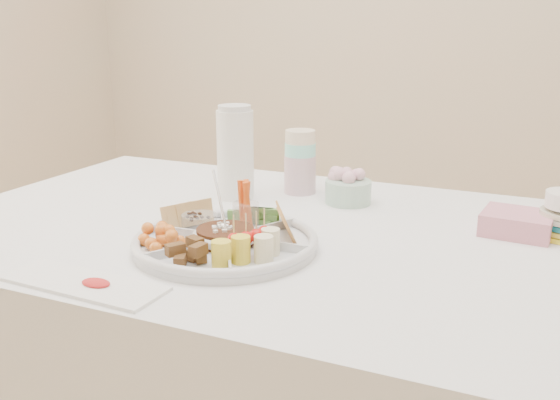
% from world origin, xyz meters
% --- Properties ---
extents(dining_table, '(1.52, 1.02, 0.76)m').
position_xyz_m(dining_table, '(0.00, 0.00, 0.38)').
color(dining_table, white).
rests_on(dining_table, floor).
extents(party_tray, '(0.39, 0.39, 0.04)m').
position_xyz_m(party_tray, '(0.02, -0.17, 0.78)').
color(party_tray, white).
rests_on(party_tray, dining_table).
extents(bean_dip, '(0.12, 0.12, 0.04)m').
position_xyz_m(bean_dip, '(0.02, -0.17, 0.79)').
color(bean_dip, black).
rests_on(bean_dip, party_tray).
extents(tortillas, '(0.10, 0.10, 0.06)m').
position_xyz_m(tortillas, '(0.14, -0.10, 0.80)').
color(tortillas, '#A3613B').
rests_on(tortillas, party_tray).
extents(carrot_cucumber, '(0.12, 0.12, 0.11)m').
position_xyz_m(carrot_cucumber, '(0.02, -0.04, 0.82)').
color(carrot_cucumber, orange).
rests_on(carrot_cucumber, party_tray).
extents(pita_raisins, '(0.11, 0.11, 0.06)m').
position_xyz_m(pita_raisins, '(-0.09, -0.11, 0.80)').
color(pita_raisins, tan).
rests_on(pita_raisins, party_tray).
extents(cherries, '(0.12, 0.12, 0.05)m').
position_xyz_m(cherries, '(-0.09, -0.24, 0.79)').
color(cherries, orange).
rests_on(cherries, party_tray).
extents(granola_chunks, '(0.10, 0.10, 0.04)m').
position_xyz_m(granola_chunks, '(0.03, -0.30, 0.79)').
color(granola_chunks, '#473820').
rests_on(granola_chunks, party_tray).
extents(banana_tomato, '(0.12, 0.12, 0.10)m').
position_xyz_m(banana_tomato, '(0.14, -0.23, 0.82)').
color(banana_tomato, '#FBF97D').
rests_on(banana_tomato, party_tray).
extents(cup_stack, '(0.11, 0.11, 0.24)m').
position_xyz_m(cup_stack, '(-0.00, 0.31, 0.88)').
color(cup_stack, silver).
rests_on(cup_stack, dining_table).
extents(thermos, '(0.11, 0.11, 0.25)m').
position_xyz_m(thermos, '(-0.14, 0.19, 0.89)').
color(thermos, white).
rests_on(thermos, dining_table).
extents(flower_bowl, '(0.13, 0.13, 0.09)m').
position_xyz_m(flower_bowl, '(0.15, 0.26, 0.80)').
color(flower_bowl, '#A6DEC4').
rests_on(flower_bowl, dining_table).
extents(napkin_stack, '(0.16, 0.14, 0.05)m').
position_xyz_m(napkin_stack, '(0.57, 0.18, 0.78)').
color(napkin_stack, '#D18093').
rests_on(napkin_stack, dining_table).
extents(placemat, '(0.32, 0.12, 0.01)m').
position_xyz_m(placemat, '(-0.12, -0.44, 0.76)').
color(placemat, white).
rests_on(placemat, dining_table).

